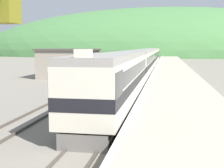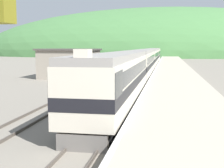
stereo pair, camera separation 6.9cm
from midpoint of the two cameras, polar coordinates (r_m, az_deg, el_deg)
The scene contains 9 objects.
track_main at distance 70.26m, azimuth 6.89°, elevation 3.14°, with size 1.52×180.00×0.16m.
track_siding at distance 70.67m, azimuth 2.96°, elevation 3.20°, with size 1.52×180.00×0.16m.
platform at distance 50.21m, azimuth 11.06°, elevation 2.00°, with size 6.19×140.00×0.90m.
distant_hills at distance 163.91m, azimuth 8.60°, elevation 5.18°, with size 198.19×89.18×48.23m.
station_shed at distance 45.67m, azimuth -7.99°, elevation 3.75°, with size 8.53×5.87×4.29m.
express_train_lead_car at distance 22.83m, azimuth 0.77°, elevation 0.99°, with size 2.99×19.97×4.48m.
carriage_second at distance 43.81m, azimuth 5.14°, elevation 3.77°, with size 2.98×20.15×4.12m.
carriage_third at distance 64.78m, azimuth 6.67°, elevation 4.74°, with size 2.98×20.15×4.12m.
carriage_fourth at distance 85.78m, azimuth 7.46°, elevation 5.24°, with size 2.98×20.15×4.12m.
Camera 1 is at (3.53, -0.03, 4.59)m, focal length 50.00 mm.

